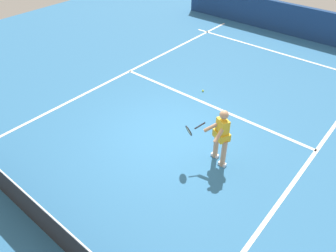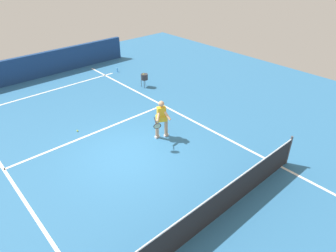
% 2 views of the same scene
% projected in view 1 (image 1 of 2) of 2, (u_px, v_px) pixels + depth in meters
% --- Properties ---
extents(ground_plane, '(25.22, 25.22, 0.00)m').
position_uv_depth(ground_plane, '(165.00, 135.00, 9.29)').
color(ground_plane, teal).
extents(court_back_wall, '(12.03, 0.24, 1.35)m').
position_uv_depth(court_back_wall, '(302.00, 22.00, 14.63)').
color(court_back_wall, navy).
rests_on(court_back_wall, ground).
extents(baseline_marking, '(8.03, 0.10, 0.01)m').
position_uv_depth(baseline_marking, '(277.00, 52.00, 13.69)').
color(baseline_marking, white).
rests_on(baseline_marking, ground).
extents(service_line_marking, '(7.03, 0.10, 0.01)m').
position_uv_depth(service_line_marking, '(207.00, 104.00, 10.57)').
color(service_line_marking, white).
rests_on(service_line_marking, ground).
extents(sideline_left_marking, '(0.10, 17.40, 0.01)m').
position_uv_depth(sideline_left_marking, '(283.00, 197.00, 7.48)').
color(sideline_left_marking, white).
rests_on(sideline_left_marking, ground).
extents(sideline_right_marking, '(0.10, 17.40, 0.01)m').
position_uv_depth(sideline_right_marking, '(85.00, 93.00, 11.09)').
color(sideline_right_marking, white).
rests_on(sideline_right_marking, ground).
extents(court_net, '(7.71, 0.08, 1.08)m').
position_uv_depth(court_net, '(35.00, 212.00, 6.54)').
color(court_net, '#4C4C51').
rests_on(court_net, ground).
extents(tennis_player, '(1.04, 0.83, 1.55)m').
position_uv_depth(tennis_player, '(220.00, 135.00, 7.95)').
color(tennis_player, tan).
rests_on(tennis_player, ground).
extents(tennis_ball_near, '(0.07, 0.07, 0.07)m').
position_uv_depth(tennis_ball_near, '(203.00, 91.00, 11.17)').
color(tennis_ball_near, '#D1E533').
rests_on(tennis_ball_near, ground).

